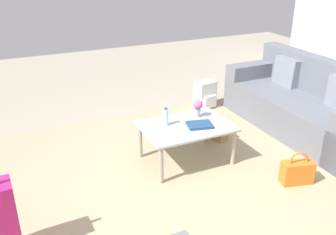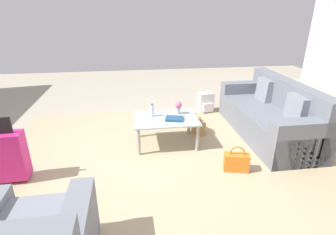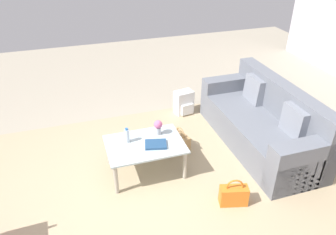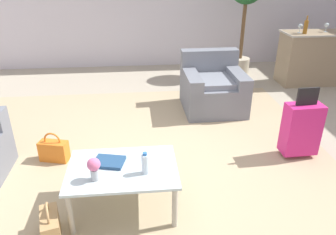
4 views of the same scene
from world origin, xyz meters
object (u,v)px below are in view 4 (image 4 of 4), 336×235
object	(u,v)px
armchair	(212,89)
wine_glass_left_of_centre	(327,26)
coffee_table_book	(109,162)
bar_console	(320,57)
suitcase_magenta	(301,128)
flower_vase	(94,167)
water_bottle	(145,164)
wine_bottle_amber	(306,27)
coffee_table	(123,173)
wine_glass_leftmost	(300,26)
handbag_tan	(51,226)
potted_ficus	(246,0)
handbag_orange	(54,150)

from	to	relation	value
armchair	wine_glass_left_of_centre	world-z (taller)	wine_glass_left_of_centre
coffee_table_book	bar_console	distance (m)	4.71
bar_console	suitcase_magenta	world-z (taller)	bar_console
flower_vase	suitcase_magenta	bearing A→B (deg)	20.95
armchair	water_bottle	xyz separation A→B (m)	(-1.10, -2.27, 0.24)
armchair	flower_vase	bearing A→B (deg)	-123.24
armchair	wine_bottle_amber	xyz separation A→B (m)	(1.76, 0.82, 0.76)
coffee_table	wine_glass_leftmost	world-z (taller)	wine_glass_leftmost
water_bottle	suitcase_magenta	world-z (taller)	suitcase_magenta
wine_glass_left_of_centre	handbag_tan	distance (m)	5.42
coffee_table_book	potted_ficus	bearing A→B (deg)	71.11
wine_glass_left_of_centre	flower_vase	bearing A→B (deg)	-138.83
bar_console	handbag_tan	world-z (taller)	bar_console
coffee_table	suitcase_magenta	distance (m)	2.12
armchair	suitcase_magenta	bearing A→B (deg)	-64.48
coffee_table	flower_vase	distance (m)	0.32
flower_vase	suitcase_magenta	world-z (taller)	suitcase_magenta
coffee_table	suitcase_magenta	world-z (taller)	suitcase_magenta
flower_vase	wine_bottle_amber	distance (m)	4.57
handbag_tan	suitcase_magenta	bearing A→B (deg)	21.66
flower_vase	handbag_orange	bearing A→B (deg)	120.23
armchair	coffee_table	bearing A→B (deg)	-120.94
wine_glass_leftmost	wine_bottle_amber	distance (m)	0.10
armchair	potted_ficus	size ratio (longest dim) A/B	0.47
handbag_tan	armchair	bearing A→B (deg)	52.86
armchair	handbag_orange	size ratio (longest dim) A/B	2.58
handbag_tan	flower_vase	bearing A→B (deg)	25.71
bar_console	water_bottle	bearing A→B (deg)	-135.88
flower_vase	wine_glass_left_of_centre	bearing A→B (deg)	41.17
coffee_table	water_bottle	xyz separation A→B (m)	(0.20, -0.10, 0.15)
armchair	handbag_orange	bearing A→B (deg)	-148.52
wine_bottle_amber	handbag_tan	xyz separation A→B (m)	(-3.65, -3.32, -0.92)
coffee_table_book	wine_glass_leftmost	xyz separation A→B (m)	(3.12, 2.99, 0.59)
water_bottle	potted_ficus	xyz separation A→B (m)	(2.00, 3.80, 0.89)
bar_console	suitcase_magenta	bearing A→B (deg)	-122.01
coffee_table_book	wine_bottle_amber	bearing A→B (deg)	56.24
armchair	potted_ficus	xyz separation A→B (m)	(0.90, 1.53, 1.12)
wine_bottle_amber	potted_ficus	world-z (taller)	potted_ficus
armchair	coffee_table_book	size ratio (longest dim) A/B	3.50
suitcase_magenta	potted_ficus	bearing A→B (deg)	86.19
wine_bottle_amber	suitcase_magenta	xyz separation A→B (m)	(-1.06, -2.29, -0.69)
coffee_table	potted_ficus	world-z (taller)	potted_ficus
armchair	handbag_tan	distance (m)	3.14
coffee_table	water_bottle	distance (m)	0.27
coffee_table	wine_glass_leftmost	xyz separation A→B (m)	(3.00, 3.07, 0.66)
wine_glass_left_of_centre	coffee_table_book	bearing A→B (deg)	-140.14
wine_glass_left_of_centre	wine_bottle_amber	distance (m)	0.45
wine_glass_leftmost	handbag_tan	distance (m)	5.03
bar_console	wine_bottle_amber	distance (m)	0.73
wine_bottle_amber	handbag_tan	size ratio (longest dim) A/B	0.84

